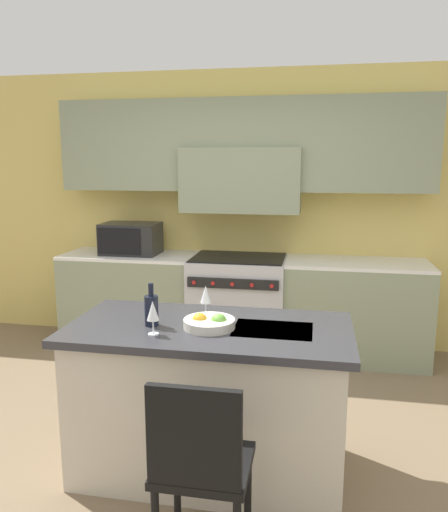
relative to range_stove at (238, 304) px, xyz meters
The scene contains 11 objects.
ground_plane 1.93m from the range_stove, 90.00° to the right, with size 10.00×10.00×0.00m, color #7A664C.
back_cabinetry 1.16m from the range_stove, 90.00° to the left, with size 10.00×0.46×2.70m.
back_counter 0.02m from the range_stove, 90.00° to the left, with size 3.50×0.62×0.93m.
range_stove is the anchor object (origin of this frame).
microwave 1.24m from the range_stove, behind, with size 0.55×0.37×0.31m.
kitchen_island 1.93m from the range_stove, 86.09° to the right, with size 1.62×0.81×0.90m.
island_chair 2.69m from the range_stove, 84.61° to the right, with size 0.42×0.40×0.94m.
wine_bottle 2.06m from the range_stove, 95.57° to the right, with size 0.08×0.08×0.25m.
wine_glass_near 2.20m from the range_stove, 93.61° to the right, with size 0.07×0.07×0.19m.
wine_glass_far 1.84m from the range_stove, 87.65° to the right, with size 0.07×0.07×0.19m.
fruit_bowl 2.02m from the range_stove, 85.88° to the right, with size 0.29×0.29×0.09m.
Camera 1 is at (0.71, -2.72, 1.83)m, focal length 35.00 mm.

